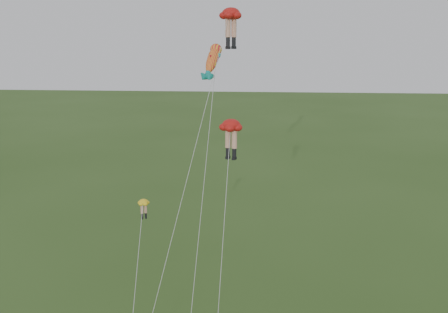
{
  "coord_description": "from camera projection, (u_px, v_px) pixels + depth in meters",
  "views": [
    {
      "loc": [
        5.08,
        -26.81,
        20.73
      ],
      "look_at": [
        2.62,
        6.0,
        12.47
      ],
      "focal_mm": 40.0,
      "sensor_mm": 36.0,
      "label": 1
    }
  ],
  "objects": [
    {
      "name": "legs_kite_red_high",
      "position": [
        230.0,
        20.0,
        35.66
      ],
      "size": [
        6.48,
        11.09,
        22.41
      ],
      "rotation": [
        0.0,
        0.0,
        0.67
      ],
      "color": "#B31612",
      "rests_on": "ground"
    },
    {
      "name": "fish_kite",
      "position": [
        213.0,
        60.0,
        35.52
      ],
      "size": [
        1.73,
        12.18,
        20.12
      ],
      "rotation": [
        0.84,
        0.0,
        -0.32
      ],
      "color": "#F9AD1F",
      "rests_on": "ground"
    },
    {
      "name": "legs_kite_red_mid",
      "position": [
        231.0,
        132.0,
        30.59
      ],
      "size": [
        1.98,
        6.53,
        15.54
      ],
      "rotation": [
        0.0,
        0.0,
        -0.44
      ],
      "color": "#B31612",
      "rests_on": "ground"
    },
    {
      "name": "legs_kite_yellow",
      "position": [
        143.0,
        214.0,
        34.43
      ],
      "size": [
        1.27,
        9.27,
        9.38
      ],
      "rotation": [
        0.0,
        0.0,
        0.45
      ],
      "color": "yellow",
      "rests_on": "ground"
    }
  ]
}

